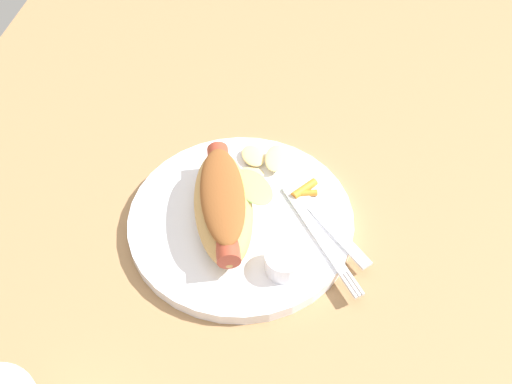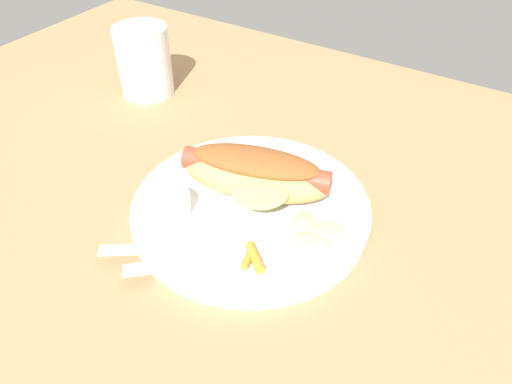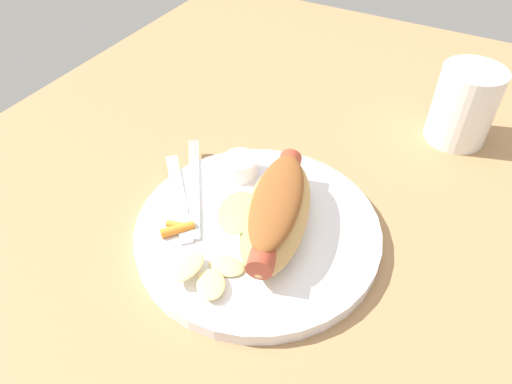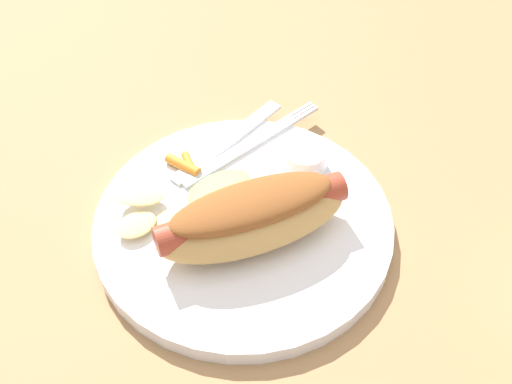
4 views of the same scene
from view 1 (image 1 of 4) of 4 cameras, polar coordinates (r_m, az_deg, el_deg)
name	(u,v)px [view 1 (image 1 of 4)]	position (r cm, az deg, el deg)	size (l,w,h in cm)	color
ground_plane	(236,253)	(70.61, -1.90, -5.83)	(120.00, 90.00, 1.80)	#9E754C
plate	(243,221)	(71.28, -1.28, -2.75)	(26.74, 26.74, 1.60)	white
hot_dog	(224,203)	(68.37, -3.12, -1.02)	(18.11, 12.06, 5.40)	tan
sauce_ramekin	(284,262)	(65.44, 2.69, -6.70)	(4.24, 4.24, 2.43)	white
fork	(319,236)	(69.06, 6.00, -4.17)	(14.76, 10.61, 0.40)	silver
knife	(327,223)	(70.34, 6.77, -2.92)	(14.70, 1.40, 0.36)	silver
chips_pile	(261,162)	(75.41, 0.47, 2.86)	(6.72, 6.40, 1.69)	#E7C97E
carrot_garnish	(305,190)	(72.87, 4.70, 0.17)	(3.41, 3.24, 0.99)	orange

